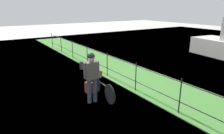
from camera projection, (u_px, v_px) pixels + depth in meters
name	position (u px, v px, depth m)	size (l,w,h in m)	color
ground_plane	(76.00, 93.00, 7.41)	(60.00, 60.00, 0.00)	beige
grass_strip	(139.00, 78.00, 8.97)	(27.00, 2.40, 0.03)	#478438
harbor_water	(219.00, 59.00, 12.29)	(30.00, 30.00, 0.00)	#426684
iron_fence	(120.00, 68.00, 8.25)	(18.04, 0.04, 1.10)	black
bicycle_main	(102.00, 88.00, 7.02)	(1.73, 0.20, 0.66)	black
wooden_crate	(97.00, 73.00, 7.23)	(0.33, 0.26, 0.23)	brown
terrier_dog	(97.00, 68.00, 7.15)	(0.32, 0.16, 0.18)	silver
cyclist_person	(92.00, 73.00, 6.48)	(0.29, 0.54, 1.68)	#383D51
backpack_on_paving	(89.00, 87.00, 7.45)	(0.28, 0.18, 0.40)	maroon
mooring_bollard	(82.00, 65.00, 10.25)	(0.20, 0.20, 0.39)	#38383D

